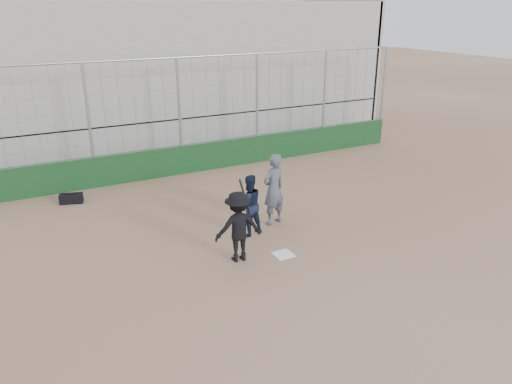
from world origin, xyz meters
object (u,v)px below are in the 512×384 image
batter_at_plate (238,226)px  catcher_crouched (249,215)px  equipment_bag (71,198)px  umpire (274,193)px

batter_at_plate → catcher_crouched: 1.39m
catcher_crouched → batter_at_plate: bearing=-127.8°
catcher_crouched → equipment_bag: catcher_crouched is taller
catcher_crouched → equipment_bag: (-3.75, 4.48, -0.41)m
batter_at_plate → umpire: (1.75, 1.42, 0.04)m
umpire → catcher_crouched: bearing=5.9°
batter_at_plate → equipment_bag: bearing=117.8°
batter_at_plate → equipment_bag: 6.31m
batter_at_plate → umpire: bearing=39.0°
umpire → equipment_bag: 6.28m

